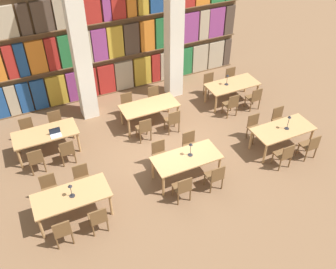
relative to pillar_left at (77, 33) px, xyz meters
name	(u,v)px	position (x,y,z in m)	size (l,w,h in m)	color
ground_plane	(166,149)	(1.62, -2.84, -3.00)	(40.00, 40.00, 0.00)	brown
bookshelf_bank	(118,22)	(1.62, 1.09, -0.36)	(9.56, 0.35, 5.50)	brown
pillar_left	(77,33)	(0.00, 0.00, 0.00)	(0.52, 0.52, 6.00)	silver
pillar_center	(174,16)	(3.24, 0.00, 0.00)	(0.52, 0.52, 6.00)	silver
reading_table_0	(72,198)	(-1.58, -4.21, -2.33)	(1.89, 0.88, 0.76)	tan
chair_0	(62,231)	(-2.01, -4.93, -2.53)	(0.42, 0.40, 0.87)	brown
chair_1	(50,189)	(-2.01, -3.49, -2.53)	(0.42, 0.40, 0.87)	brown
chair_2	(98,218)	(-1.15, -4.93, -2.53)	(0.42, 0.40, 0.87)	brown
chair_3	(82,179)	(-1.15, -3.49, -2.53)	(0.42, 0.40, 0.87)	brown
desk_lamp_0	(70,188)	(-1.56, -4.25, -1.97)	(0.14, 0.14, 0.40)	#232328
reading_table_1	(186,160)	(1.62, -4.18, -2.33)	(1.89, 0.88, 0.76)	tan
chair_4	(183,188)	(1.14, -4.91, -2.53)	(0.42, 0.40, 0.87)	brown
chair_5	(160,154)	(1.14, -3.46, -2.53)	(0.42, 0.40, 0.87)	brown
chair_6	(215,176)	(2.12, -4.91, -2.53)	(0.42, 0.40, 0.87)	brown
chair_7	(190,145)	(2.12, -3.46, -2.53)	(0.42, 0.40, 0.87)	brown
desk_lamp_1	(191,147)	(1.75, -4.15, -1.95)	(0.14, 0.14, 0.44)	#232328
reading_table_2	(283,131)	(4.85, -4.28, -2.33)	(1.89, 0.88, 0.76)	tan
chair_8	(284,155)	(4.36, -5.00, -2.53)	(0.42, 0.40, 0.87)	brown
chair_9	(255,127)	(4.36, -3.56, -2.53)	(0.42, 0.40, 0.87)	brown
chair_10	(310,146)	(5.32, -5.00, -2.53)	(0.42, 0.40, 0.87)	brown
chair_11	(279,119)	(5.32, -3.56, -2.53)	(0.42, 0.40, 0.87)	brown
desk_lamp_2	(289,120)	(4.93, -4.33, -1.92)	(0.14, 0.14, 0.48)	#232328
reading_table_3	(46,135)	(-1.69, -1.45, -2.33)	(1.89, 0.88, 0.76)	tan
chair_12	(36,159)	(-2.14, -2.17, -2.53)	(0.42, 0.40, 0.87)	brown
chair_13	(28,131)	(-2.14, -0.73, -2.53)	(0.42, 0.40, 0.87)	brown
chair_14	(67,151)	(-1.26, -2.17, -2.53)	(0.42, 0.40, 0.87)	brown
chair_15	(56,124)	(-1.26, -0.73, -2.53)	(0.42, 0.40, 0.87)	brown
laptop	(56,134)	(-1.42, -1.70, -2.20)	(0.32, 0.22, 0.21)	silver
reading_table_4	(149,107)	(1.67, -1.42, -2.33)	(1.89, 0.88, 0.76)	tan
chair_16	(144,128)	(1.18, -2.15, -2.53)	(0.42, 0.40, 0.87)	brown
chair_17	(128,105)	(1.18, -0.70, -2.53)	(0.42, 0.40, 0.87)	brown
chair_18	(173,120)	(2.18, -2.15, -2.53)	(0.42, 0.40, 0.87)	brown
chair_19	(155,98)	(2.18, -0.70, -2.53)	(0.42, 0.40, 0.87)	brown
reading_table_5	(232,86)	(4.87, -1.44, -2.33)	(1.89, 0.88, 0.76)	tan
chair_20	(231,104)	(4.39, -2.16, -2.53)	(0.42, 0.40, 0.87)	brown
chair_21	(210,84)	(4.39, -0.71, -2.53)	(0.42, 0.40, 0.87)	brown
chair_22	(254,98)	(5.33, -2.16, -2.53)	(0.42, 0.40, 0.87)	brown
chair_23	(232,79)	(5.33, -0.71, -2.53)	(0.42, 0.40, 0.87)	brown
desk_lamp_3	(227,78)	(4.65, -1.39, -1.97)	(0.14, 0.14, 0.41)	#232328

